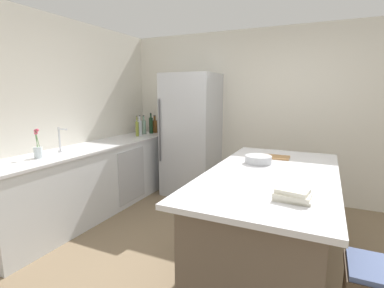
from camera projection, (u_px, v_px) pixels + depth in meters
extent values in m
plane|color=#7A664C|center=(225.00, 271.00, 2.67)|extent=(7.20, 7.20, 0.00)
cube|color=silver|center=(273.00, 115.00, 4.45)|extent=(6.00, 0.10, 2.60)
cube|color=silver|center=(34.00, 121.00, 3.46)|extent=(0.10, 6.00, 2.60)
cube|color=silver|center=(96.00, 180.00, 3.98)|extent=(0.63, 3.04, 0.90)
cube|color=silver|center=(94.00, 147.00, 3.90)|extent=(0.66, 3.07, 0.03)
cube|color=#B2B5BA|center=(132.00, 175.00, 4.18)|extent=(0.01, 0.60, 0.76)
cube|color=brown|center=(269.00, 223.00, 2.66)|extent=(0.94, 1.95, 0.90)
cube|color=silver|center=(272.00, 175.00, 2.58)|extent=(1.10, 2.15, 0.04)
cube|color=#B7BABF|center=(191.00, 135.00, 4.64)|extent=(0.81, 0.73, 1.93)
cylinder|color=#4C4C51|center=(160.00, 130.00, 4.44)|extent=(0.02, 0.02, 0.97)
cube|color=#473828|center=(381.00, 275.00, 1.61)|extent=(0.36, 0.36, 0.04)
cube|color=#47567F|center=(381.00, 270.00, 1.60)|extent=(0.34, 0.34, 0.03)
cylinder|color=silver|center=(60.00, 151.00, 3.47)|extent=(0.05, 0.05, 0.02)
cylinder|color=silver|center=(59.00, 139.00, 3.45)|extent=(0.02, 0.02, 0.28)
cylinder|color=silver|center=(62.00, 129.00, 3.40)|extent=(0.14, 0.02, 0.02)
cylinder|color=silver|center=(38.00, 152.00, 3.14)|extent=(0.09, 0.09, 0.12)
cylinder|color=#4C7F3D|center=(37.00, 142.00, 3.13)|extent=(0.01, 0.03, 0.25)
sphere|color=#DB4C66|center=(36.00, 131.00, 3.11)|extent=(0.04, 0.04, 0.04)
cylinder|color=#4C7F3D|center=(37.00, 143.00, 3.12)|extent=(0.01, 0.02, 0.23)
sphere|color=#DB4C66|center=(36.00, 133.00, 3.10)|extent=(0.04, 0.04, 0.04)
cylinder|color=#4C7F3D|center=(38.00, 142.00, 3.12)|extent=(0.01, 0.05, 0.26)
sphere|color=#DB4C66|center=(37.00, 130.00, 3.09)|extent=(0.04, 0.04, 0.04)
cylinder|color=brown|center=(155.00, 127.00, 5.12)|extent=(0.09, 0.09, 0.22)
cylinder|color=brown|center=(155.00, 118.00, 5.09)|extent=(0.04, 0.04, 0.08)
cylinder|color=black|center=(154.00, 116.00, 5.08)|extent=(0.04, 0.04, 0.01)
cylinder|color=#19381E|center=(151.00, 126.00, 5.02)|extent=(0.07, 0.07, 0.28)
cylinder|color=#19381E|center=(151.00, 116.00, 4.99)|extent=(0.03, 0.03, 0.07)
cylinder|color=black|center=(151.00, 113.00, 4.98)|extent=(0.03, 0.03, 0.01)
cylinder|color=#8CB79E|center=(144.00, 127.00, 4.99)|extent=(0.07, 0.07, 0.23)
cylinder|color=#8CB79E|center=(144.00, 118.00, 4.96)|extent=(0.03, 0.03, 0.08)
cylinder|color=black|center=(144.00, 116.00, 4.95)|extent=(0.03, 0.03, 0.01)
cylinder|color=#994C23|center=(140.00, 128.00, 4.92)|extent=(0.06, 0.06, 0.21)
cylinder|color=#994C23|center=(139.00, 120.00, 4.89)|extent=(0.02, 0.02, 0.07)
cylinder|color=black|center=(139.00, 118.00, 4.89)|extent=(0.02, 0.02, 0.01)
cylinder|color=silver|center=(140.00, 128.00, 4.78)|extent=(0.07, 0.07, 0.25)
cylinder|color=silver|center=(140.00, 118.00, 4.75)|extent=(0.03, 0.03, 0.07)
cylinder|color=black|center=(139.00, 116.00, 4.74)|extent=(0.03, 0.03, 0.01)
cylinder|color=olive|center=(137.00, 129.00, 4.71)|extent=(0.05, 0.05, 0.24)
cylinder|color=olive|center=(137.00, 119.00, 4.68)|extent=(0.02, 0.02, 0.08)
cylinder|color=black|center=(137.00, 116.00, 4.67)|extent=(0.02, 0.02, 0.01)
cube|color=silver|center=(292.00, 199.00, 1.91)|extent=(0.24, 0.16, 0.02)
cube|color=silver|center=(292.00, 195.00, 1.91)|extent=(0.24, 0.20, 0.03)
cube|color=silver|center=(293.00, 191.00, 1.90)|extent=(0.22, 0.19, 0.03)
cylinder|color=#B2B5BA|center=(258.00, 159.00, 2.90)|extent=(0.27, 0.27, 0.08)
cube|color=#9E7042|center=(276.00, 157.00, 3.14)|extent=(0.30, 0.20, 0.02)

